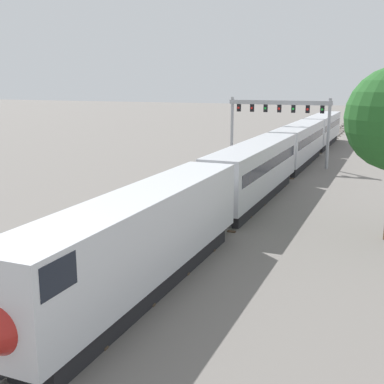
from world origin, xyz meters
The scene contains 5 objects.
ground_plane centered at (0.00, 0.00, 0.00)m, with size 400.00×400.00×0.00m, color slate.
track_main centered at (2.00, 60.00, 0.07)m, with size 2.60×200.00×0.16m.
track_near centered at (-3.50, 40.00, 0.07)m, with size 2.60×160.00×0.16m.
passenger_train centered at (2.00, 33.57, 2.60)m, with size 3.04×80.08×4.80m.
signal_gantry centered at (-0.25, 41.82, 5.96)m, with size 12.10×0.49×8.04m.
Camera 1 is at (12.74, -16.48, 9.88)m, focal length 46.57 mm.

